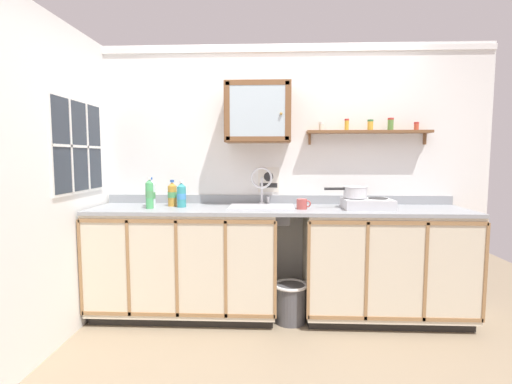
# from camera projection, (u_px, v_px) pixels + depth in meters

# --- Properties ---
(floor) EXTENTS (6.24, 6.24, 0.00)m
(floor) POSITION_uv_depth(u_px,v_px,m) (278.00, 334.00, 2.99)
(floor) COLOR gray
(floor) RESTS_ON ground
(back_wall) EXTENTS (3.84, 0.07, 2.42)m
(back_wall) POSITION_uv_depth(u_px,v_px,m) (278.00, 176.00, 3.53)
(back_wall) COLOR white
(back_wall) RESTS_ON ground
(side_wall_left) EXTENTS (0.05, 3.44, 2.42)m
(side_wall_left) POSITION_uv_depth(u_px,v_px,m) (47.00, 184.00, 2.67)
(side_wall_left) COLOR white
(side_wall_left) RESTS_ON ground
(lower_cabinet_run) EXTENTS (1.60, 0.61, 0.94)m
(lower_cabinet_run) POSITION_uv_depth(u_px,v_px,m) (185.00, 263.00, 3.32)
(lower_cabinet_run) COLOR black
(lower_cabinet_run) RESTS_ON ground
(lower_cabinet_run_right) EXTENTS (1.38, 0.61, 0.94)m
(lower_cabinet_run_right) POSITION_uv_depth(u_px,v_px,m) (385.00, 265.00, 3.24)
(lower_cabinet_run_right) COLOR black
(lower_cabinet_run_right) RESTS_ON ground
(countertop) EXTENTS (3.20, 0.63, 0.03)m
(countertop) POSITION_uv_depth(u_px,v_px,m) (278.00, 210.00, 3.23)
(countertop) COLOR gray
(countertop) RESTS_ON lower_cabinet_run
(backsplash) EXTENTS (3.20, 0.02, 0.08)m
(backsplash) POSITION_uv_depth(u_px,v_px,m) (278.00, 199.00, 3.52)
(backsplash) COLOR gray
(backsplash) RESTS_ON countertop
(sink) EXTENTS (0.56, 0.41, 0.48)m
(sink) POSITION_uv_depth(u_px,v_px,m) (262.00, 209.00, 3.28)
(sink) COLOR silver
(sink) RESTS_ON countertop
(hot_plate_stove) EXTENTS (0.40, 0.32, 0.09)m
(hot_plate_stove) POSITION_uv_depth(u_px,v_px,m) (367.00, 204.00, 3.18)
(hot_plate_stove) COLOR silver
(hot_plate_stove) RESTS_ON countertop
(saucepan) EXTENTS (0.37, 0.20, 0.10)m
(saucepan) POSITION_uv_depth(u_px,v_px,m) (355.00, 192.00, 3.20)
(saucepan) COLOR silver
(saucepan) RESTS_ON hot_plate_stove
(bottle_juice_amber_0) EXTENTS (0.08, 0.08, 0.23)m
(bottle_juice_amber_0) POSITION_uv_depth(u_px,v_px,m) (172.00, 194.00, 3.34)
(bottle_juice_amber_0) COLOR gold
(bottle_juice_amber_0) RESTS_ON countertop
(bottle_soda_green_1) EXTENTS (0.07, 0.07, 0.27)m
(bottle_soda_green_1) POSITION_uv_depth(u_px,v_px,m) (149.00, 194.00, 3.19)
(bottle_soda_green_1) COLOR #4CB266
(bottle_soda_green_1) RESTS_ON countertop
(bottle_water_clear_2) EXTENTS (0.08, 0.08, 0.26)m
(bottle_water_clear_2) POSITION_uv_depth(u_px,v_px,m) (151.00, 193.00, 3.32)
(bottle_water_clear_2) COLOR silver
(bottle_water_clear_2) RESTS_ON countertop
(bottle_detergent_teal_3) EXTENTS (0.08, 0.08, 0.23)m
(bottle_detergent_teal_3) POSITION_uv_depth(u_px,v_px,m) (182.00, 195.00, 3.27)
(bottle_detergent_teal_3) COLOR teal
(bottle_detergent_teal_3) RESTS_ON countertop
(mug) EXTENTS (0.12, 0.09, 0.09)m
(mug) POSITION_uv_depth(u_px,v_px,m) (302.00, 204.00, 3.16)
(mug) COLOR #B24C47
(mug) RESTS_ON countertop
(wall_cabinet) EXTENTS (0.57, 0.35, 0.52)m
(wall_cabinet) POSITION_uv_depth(u_px,v_px,m) (258.00, 113.00, 3.30)
(wall_cabinet) COLOR brown
(spice_shelf) EXTENTS (1.10, 0.14, 0.23)m
(spice_shelf) POSITION_uv_depth(u_px,v_px,m) (369.00, 131.00, 3.36)
(spice_shelf) COLOR brown
(warning_sign) EXTENTS (0.19, 0.01, 0.23)m
(warning_sign) POSITION_uv_depth(u_px,v_px,m) (269.00, 180.00, 3.51)
(warning_sign) COLOR silver
(window) EXTENTS (0.03, 0.79, 0.76)m
(window) POSITION_uv_depth(u_px,v_px,m) (78.00, 146.00, 3.04)
(window) COLOR #262D38
(trash_bin) EXTENTS (0.29, 0.29, 0.33)m
(trash_bin) POSITION_uv_depth(u_px,v_px,m) (290.00, 302.00, 3.20)
(trash_bin) COLOR #4C4C51
(trash_bin) RESTS_ON ground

